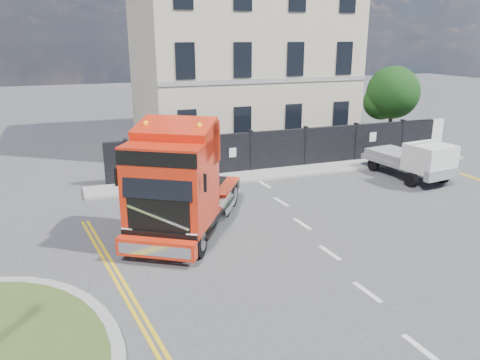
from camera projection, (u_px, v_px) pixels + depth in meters
name	position (u px, v px, depth m)	size (l,w,h in m)	color
ground	(236.00, 262.00, 13.92)	(120.00, 120.00, 0.00)	#424244
hoarding_fence	(297.00, 148.00, 23.87)	(18.80, 0.25, 2.00)	black
georgian_building	(237.00, 48.00, 29.03)	(12.30, 10.30, 12.80)	#C5B39D
tree	(390.00, 95.00, 28.63)	(3.20, 3.20, 4.80)	#382619
pavement_far	(295.00, 171.00, 23.16)	(20.00, 1.60, 0.12)	gray
truck	(179.00, 187.00, 15.29)	(5.41, 6.72, 3.85)	black
flatbed_pickup	(421.00, 161.00, 21.45)	(2.35, 4.69, 1.87)	slate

